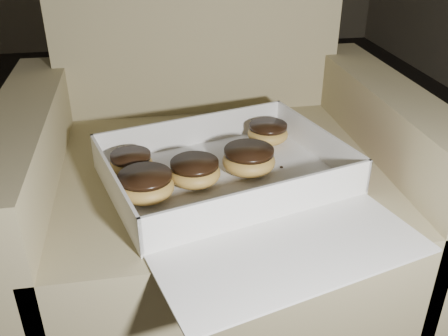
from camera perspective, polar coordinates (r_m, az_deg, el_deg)
The scene contains 11 objects.
floor at distance 1.54m, azimuth -21.72°, elevation -10.23°, with size 4.50×4.50×0.00m, color black.
armchair at distance 1.18m, azimuth -1.14°, elevation -3.08°, with size 0.89×0.75×0.93m.
bakery_box at distance 0.95m, azimuth 1.41°, elevation -1.89°, with size 0.56×0.62×0.07m.
donut_a at distance 0.96m, azimuth -3.36°, elevation -0.44°, with size 0.10×0.10×0.05m.
donut_b at distance 0.92m, azimuth -8.94°, elevation -1.97°, with size 0.10×0.10×0.05m.
donut_c at distance 1.12m, azimuth 5.03°, elevation 4.04°, with size 0.09×0.09×0.05m.
donut_d at distance 1.00m, azimuth 2.85°, elevation 0.94°, with size 0.11×0.11×0.05m.
donut_e at distance 1.01m, azimuth -10.57°, elevation 0.59°, with size 0.09×0.09×0.04m.
crumb_a at distance 0.87m, azimuth -0.08°, elevation -5.70°, with size 0.01×0.01×0.00m, color black.
crumb_b at distance 0.95m, azimuth -2.67°, elevation -2.37°, with size 0.01×0.01×0.00m, color black.
crumb_c at distance 1.03m, azimuth 6.58°, elevation 0.10°, with size 0.01×0.01×0.00m, color black.
Camera 1 is at (0.37, -1.18, 0.92)m, focal length 40.00 mm.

